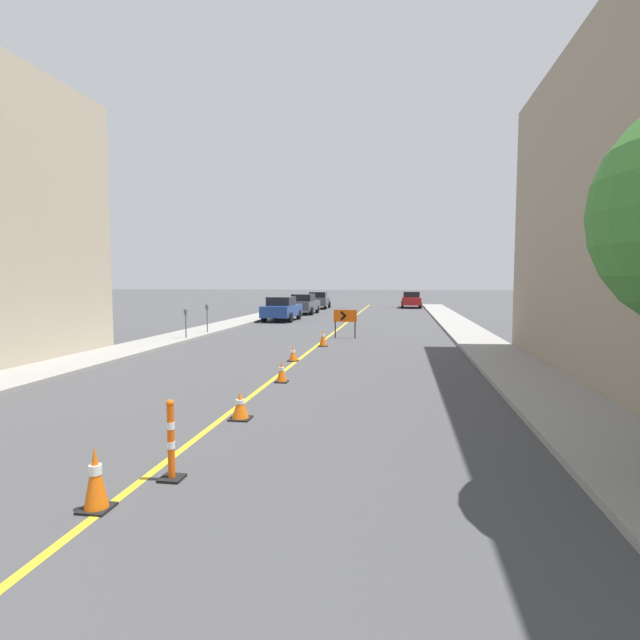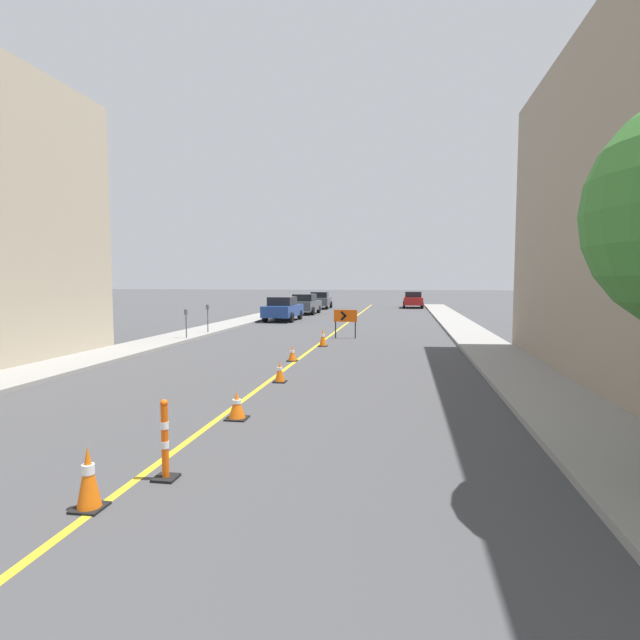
{
  "view_description": "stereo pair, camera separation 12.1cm",
  "coord_description": "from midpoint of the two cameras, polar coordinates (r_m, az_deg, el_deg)",
  "views": [
    {
      "loc": [
        3.34,
        1.72,
        2.63
      ],
      "look_at": [
        0.03,
        22.18,
        1.0
      ],
      "focal_mm": 28.0,
      "sensor_mm": 36.0,
      "label": 1
    },
    {
      "loc": [
        3.46,
        1.74,
        2.63
      ],
      "look_at": [
        0.03,
        22.18,
        1.0
      ],
      "focal_mm": 28.0,
      "sensor_mm": 36.0,
      "label": 2
    }
  ],
  "objects": [
    {
      "name": "traffic_cone_fifth",
      "position": [
        16.41,
        -2.97,
        -3.87
      ],
      "size": [
        0.34,
        0.34,
        0.5
      ],
      "color": "black",
      "rests_on": "ground_plane"
    },
    {
      "name": "traffic_cone_farthest",
      "position": [
        20.05,
        0.5,
        -2.04
      ],
      "size": [
        0.36,
        0.36,
        0.7
      ],
      "color": "black",
      "rests_on": "ground_plane"
    },
    {
      "name": "sidewalk_left",
      "position": [
        28.54,
        -11.21,
        -0.75
      ],
      "size": [
        2.07,
        56.61,
        0.12
      ],
      "color": "gray",
      "rests_on": "ground_plane"
    },
    {
      "name": "traffic_cone_second",
      "position": [
        6.54,
        -24.44,
        -16.12
      ],
      "size": [
        0.34,
        0.34,
        0.74
      ],
      "color": "black",
      "rests_on": "ground_plane"
    },
    {
      "name": "parked_car_curb_mid",
      "position": [
        39.63,
        -1.62,
        1.84
      ],
      "size": [
        1.97,
        4.37,
        1.59
      ],
      "rotation": [
        0.0,
        0.0,
        -0.04
      ],
      "color": "#474C51",
      "rests_on": "ground_plane"
    },
    {
      "name": "sidewalk_right",
      "position": [
        26.9,
        16.48,
        -1.17
      ],
      "size": [
        2.07,
        56.61,
        0.12
      ],
      "color": "gray",
      "rests_on": "ground_plane"
    },
    {
      "name": "arrow_barricade_primary",
      "position": [
        22.84,
        3.07,
        0.29
      ],
      "size": [
        1.07,
        0.14,
        1.31
      ],
      "rotation": [
        0.0,
        0.0,
        -0.07
      ],
      "color": "#EF560C",
      "rests_on": "ground_plane"
    },
    {
      "name": "traffic_cone_third",
      "position": [
        9.74,
        -9.13,
        -9.64
      ],
      "size": [
        0.4,
        0.4,
        0.53
      ],
      "color": "black",
      "rests_on": "ground_plane"
    },
    {
      "name": "parking_meter_far_curb",
      "position": [
        24.99,
        -12.59,
        0.88
      ],
      "size": [
        0.12,
        0.11,
        1.39
      ],
      "color": "#4C4C51",
      "rests_on": "sidewalk_left"
    },
    {
      "name": "parked_car_curb_near",
      "position": [
        32.93,
        -4.15,
        1.29
      ],
      "size": [
        1.95,
        4.34,
        1.59
      ],
      "rotation": [
        0.0,
        0.0,
        -0.03
      ],
      "color": "navy",
      "rests_on": "ground_plane"
    },
    {
      "name": "parking_meter_near_curb",
      "position": [
        22.74,
        -14.92,
        0.34
      ],
      "size": [
        0.12,
        0.11,
        1.3
      ],
      "color": "#4C4C51",
      "rests_on": "sidewalk_left"
    },
    {
      "name": "delineator_post_front",
      "position": [
        7.07,
        -16.81,
        -13.57
      ],
      "size": [
        0.3,
        0.3,
        1.08
      ],
      "color": "black",
      "rests_on": "ground_plane"
    },
    {
      "name": "parked_car_curb_far",
      "position": [
        47.48,
        0.08,
        2.28
      ],
      "size": [
        2.03,
        4.39,
        1.59
      ],
      "rotation": [
        0.0,
        0.0,
        0.06
      ],
      "color": "#474C51",
      "rests_on": "ground_plane"
    },
    {
      "name": "traffic_cone_fourth",
      "position": [
        13.04,
        -4.35,
        -5.93
      ],
      "size": [
        0.33,
        0.33,
        0.55
      ],
      "color": "black",
      "rests_on": "ground_plane"
    },
    {
      "name": "parked_car_opposite_side",
      "position": [
        49.65,
        10.65,
        2.3
      ],
      "size": [
        1.93,
        4.3,
        1.59
      ],
      "rotation": [
        0.0,
        0.0,
        0.0
      ],
      "color": "maroon",
      "rests_on": "ground_plane"
    },
    {
      "name": "lane_stripe",
      "position": [
        26.92,
        2.21,
        -1.11
      ],
      "size": [
        0.12,
        56.61,
        0.01
      ],
      "color": "gold",
      "rests_on": "ground_plane"
    }
  ]
}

